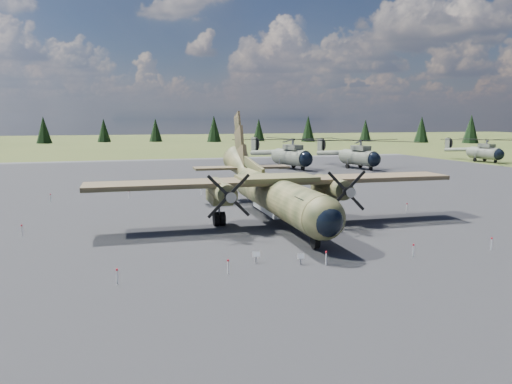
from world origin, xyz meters
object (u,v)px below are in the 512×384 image
object	(u,v)px
transport_plane	(272,188)
helicopter_far	(485,146)
helicopter_mid	(359,148)
helicopter_near	(291,147)

from	to	relation	value
transport_plane	helicopter_far	world-z (taller)	transport_plane
helicopter_mid	helicopter_far	world-z (taller)	helicopter_mid
transport_plane	helicopter_far	bearing A→B (deg)	37.90
transport_plane	helicopter_far	xyz separation A→B (m)	(60.48, 44.05, 0.39)
helicopter_mid	helicopter_far	size ratio (longest dim) A/B	1.14
transport_plane	helicopter_mid	distance (m)	48.41
helicopter_mid	helicopter_far	distance (m)	31.87
helicopter_near	helicopter_far	distance (m)	43.01
helicopter_near	helicopter_mid	size ratio (longest dim) A/B	1.06
helicopter_near	helicopter_mid	world-z (taller)	helicopter_near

